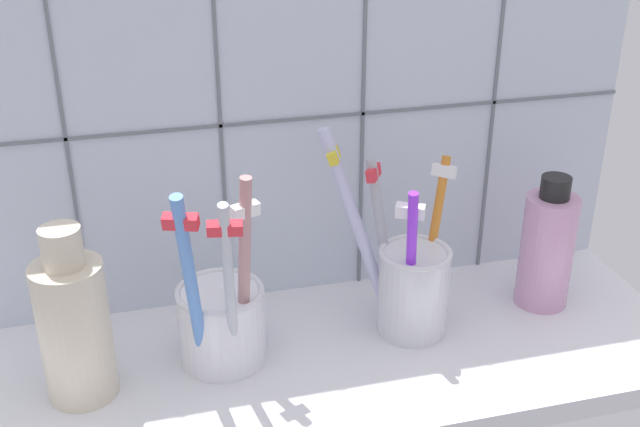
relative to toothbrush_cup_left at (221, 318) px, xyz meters
The scene contains 6 objects.
counter_slab 10.05cm from the toothbrush_cup_left, ahead, with size 64.00×22.00×2.00cm, color silver.
tile_wall_back 21.23cm from the toothbrush_cup_left, 51.94° to the left, with size 64.00×2.20×45.00cm.
toothbrush_cup_left is the anchor object (origin of this frame).
toothbrush_cup_right 16.61cm from the toothbrush_cup_left, ahead, with size 12.16×8.05×18.34cm.
ceramic_vase 11.55cm from the toothbrush_cup_left, behind, with size 5.47×5.47×14.59cm.
soap_bottle 30.42cm from the toothbrush_cup_left, ahead, with size 4.86×4.86×12.80cm.
Camera 1 is at (-14.48, -53.67, 42.42)cm, focal length 44.57 mm.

